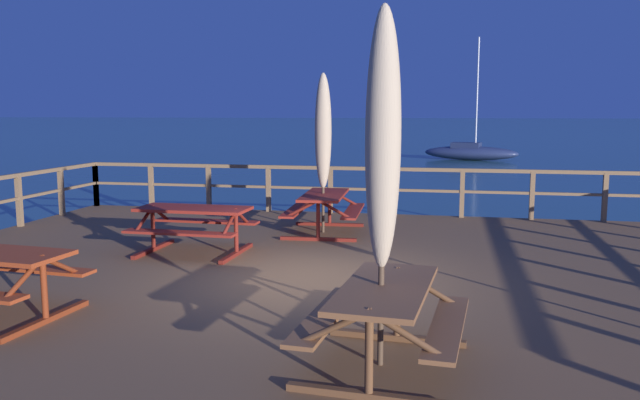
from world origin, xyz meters
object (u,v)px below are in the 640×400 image
(picnic_table_back_right, at_px, (324,204))
(picnic_table_mid_left, at_px, (194,220))
(picnic_table_front_right, at_px, (385,309))
(patio_umbrella_tall_mid_left, at_px, (323,132))
(patio_umbrella_tall_mid_right, at_px, (383,141))
(sailboat_distant, at_px, (470,152))

(picnic_table_back_right, height_order, picnic_table_mid_left, same)
(picnic_table_front_right, bearing_deg, patio_umbrella_tall_mid_left, 105.89)
(patio_umbrella_tall_mid_right, bearing_deg, sailboat_distant, 86.89)
(picnic_table_front_right, height_order, patio_umbrella_tall_mid_right, patio_umbrella_tall_mid_right)
(picnic_table_back_right, relative_size, sailboat_distant, 0.26)
(picnic_table_mid_left, relative_size, sailboat_distant, 0.24)
(picnic_table_back_right, height_order, sailboat_distant, sailboat_distant)
(picnic_table_back_right, bearing_deg, picnic_table_mid_left, -129.51)
(picnic_table_mid_left, distance_m, sailboat_distant, 32.91)
(patio_umbrella_tall_mid_left, bearing_deg, sailboat_distant, 82.89)
(picnic_table_front_right, height_order, sailboat_distant, sailboat_distant)
(picnic_table_front_right, xyz_separation_m, sailboat_distant, (1.94, 36.61, -0.81))
(picnic_table_back_right, distance_m, sailboat_distant, 30.51)
(picnic_table_front_right, bearing_deg, patio_umbrella_tall_mid_right, 135.81)
(picnic_table_front_right, relative_size, sailboat_distant, 0.24)
(picnic_table_back_right, distance_m, picnic_table_front_right, 6.59)
(picnic_table_mid_left, bearing_deg, patio_umbrella_tall_mid_left, 51.74)
(sailboat_distant, bearing_deg, picnic_table_mid_left, -99.65)
(picnic_table_front_right, bearing_deg, sailboat_distant, 86.96)
(sailboat_distant, bearing_deg, patio_umbrella_tall_mid_left, -97.11)
(picnic_table_back_right, height_order, patio_umbrella_tall_mid_right, patio_umbrella_tall_mid_right)
(patio_umbrella_tall_mid_left, distance_m, sailboat_distant, 30.52)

